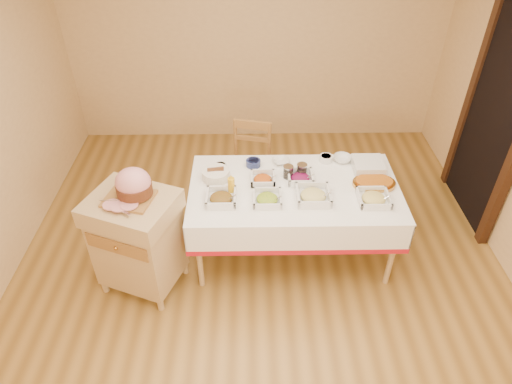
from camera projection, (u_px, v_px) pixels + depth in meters
room_shell at (261, 154)px, 3.37m from camera, size 5.00×5.00×5.00m
doorway at (496, 116)px, 4.23m from camera, size 0.09×1.10×2.20m
dining_table at (294, 202)px, 4.04m from camera, size 1.82×1.02×0.76m
butcher_cart at (138, 238)px, 3.77m from camera, size 0.82×0.76×0.94m
dining_chair at (250, 166)px, 4.70m from camera, size 0.49×0.48×0.92m
ham_on_board at (133, 186)px, 3.48m from camera, size 0.39×0.37×0.26m
serving_dish_a at (221, 198)px, 3.77m from camera, size 0.25×0.25×0.11m
serving_dish_b at (267, 199)px, 3.77m from camera, size 0.24×0.24×0.10m
serving_dish_c at (313, 195)px, 3.79m from camera, size 0.28×0.28×0.11m
serving_dish_d at (374, 198)px, 3.77m from camera, size 0.26×0.26×0.10m
serving_dish_e at (263, 179)px, 3.98m from camera, size 0.22×0.21×0.10m
serving_dish_f at (300, 177)px, 4.00m from camera, size 0.23×0.22×0.11m
small_bowl_left at (221, 166)px, 4.14m from camera, size 0.11×0.11×0.05m
small_bowl_mid at (253, 163)px, 4.18m from camera, size 0.14×0.14×0.06m
small_bowl_right at (326, 158)px, 4.24m from camera, size 0.12×0.12×0.06m
bowl_white_imported at (281, 161)px, 4.23m from camera, size 0.19×0.19×0.04m
bowl_small_imported at (342, 159)px, 4.25m from camera, size 0.17×0.17×0.05m
preserve_jar_left at (288, 172)px, 4.03m from camera, size 0.09×0.09×0.12m
preserve_jar_right at (302, 171)px, 4.05m from camera, size 0.09×0.09×0.12m
mustard_bottle at (231, 185)px, 3.83m from camera, size 0.06×0.06×0.19m
bread_basket at (216, 174)px, 4.01m from camera, size 0.24×0.24×0.11m
plate_stack at (368, 166)px, 4.12m from camera, size 0.27×0.27×0.10m
brass_platter at (374, 183)px, 3.95m from camera, size 0.38×0.27×0.05m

